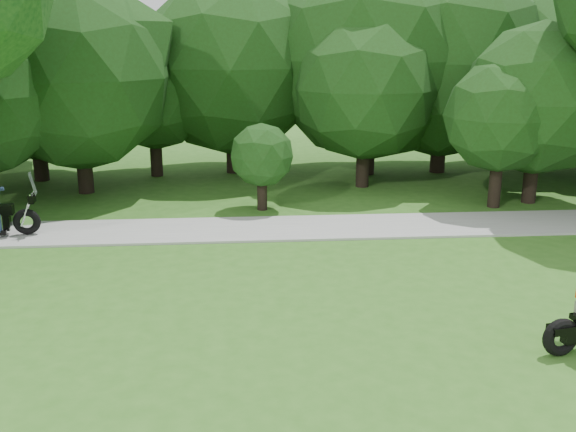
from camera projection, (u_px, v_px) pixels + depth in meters
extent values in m
plane|color=#31651C|center=(392.00, 385.00, 9.42)|extent=(100.00, 100.00, 0.00)
cube|color=gray|center=(322.00, 227.00, 17.10)|extent=(60.00, 2.20, 0.06)
cylinder|color=black|center=(367.00, 150.00, 23.64)|extent=(0.56, 0.56, 1.80)
sphere|color=#193710|center=(370.00, 59.00, 22.75)|extent=(7.29, 7.29, 7.29)
cylinder|color=black|center=(531.00, 176.00, 19.57)|extent=(0.43, 0.43, 1.67)
sphere|color=#193710|center=(539.00, 99.00, 18.95)|extent=(4.55, 4.55, 4.55)
cylinder|color=black|center=(40.00, 155.00, 22.59)|extent=(0.51, 0.51, 1.80)
sphere|color=#193710|center=(31.00, 71.00, 21.80)|extent=(6.19, 6.19, 6.19)
cylinder|color=black|center=(233.00, 149.00, 23.93)|extent=(0.53, 0.53, 1.80)
sphere|color=#193710|center=(231.00, 66.00, 23.11)|extent=(6.53, 6.53, 6.53)
cylinder|color=black|center=(531.00, 145.00, 24.74)|extent=(0.50, 0.50, 1.80)
sphere|color=#193710|center=(539.00, 70.00, 23.97)|extent=(5.99, 5.99, 5.99)
cylinder|color=black|center=(495.00, 180.00, 19.05)|extent=(0.37, 0.37, 1.64)
sphere|color=#193710|center=(501.00, 116.00, 18.54)|extent=(3.32, 3.32, 3.32)
cylinder|color=black|center=(262.00, 193.00, 18.82)|extent=(0.29, 0.29, 1.02)
sphere|color=#193710|center=(262.00, 155.00, 18.52)|extent=(1.87, 1.87, 1.87)
cylinder|color=black|center=(84.00, 166.00, 20.78)|extent=(0.50, 0.50, 1.79)
sphere|color=#193710|center=(77.00, 77.00, 20.02)|extent=(5.92, 5.92, 5.92)
cylinder|color=black|center=(438.00, 148.00, 23.99)|extent=(0.55, 0.55, 1.80)
sphere|color=#193710|center=(444.00, 61.00, 23.13)|extent=(7.06, 7.06, 7.06)
cylinder|color=black|center=(363.00, 161.00, 21.66)|extent=(0.44, 0.44, 1.75)
sphere|color=#193710|center=(365.00, 88.00, 21.00)|extent=(4.77, 4.77, 4.77)
cylinder|color=black|center=(156.00, 152.00, 23.35)|extent=(0.44, 0.44, 1.80)
sphere|color=#193710|center=(152.00, 83.00, 22.68)|extent=(4.78, 4.78, 4.78)
torus|color=black|center=(561.00, 337.00, 10.20)|extent=(0.66, 0.30, 0.64)
torus|color=black|center=(27.00, 222.00, 16.29)|extent=(0.70, 0.27, 0.68)
cube|color=black|center=(3.00, 210.00, 16.10)|extent=(0.53, 0.35, 0.25)
cylinder|color=silver|center=(27.00, 209.00, 16.20)|extent=(0.39, 0.09, 0.87)
cylinder|color=silver|center=(32.00, 192.00, 16.12)|extent=(0.10, 0.62, 0.03)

